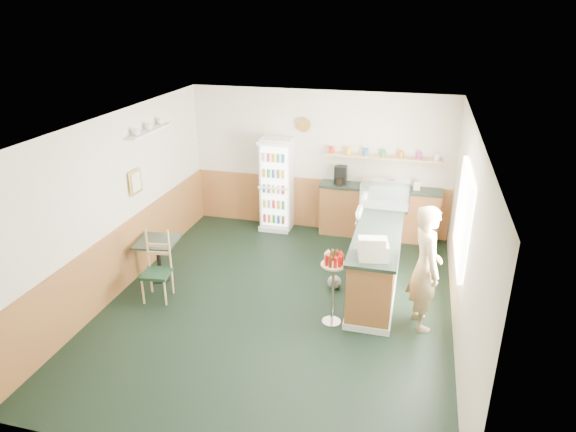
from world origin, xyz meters
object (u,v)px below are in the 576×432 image
(shopkeeper, at_px, (425,268))
(cafe_chair, at_px, (158,263))
(condiment_stand, at_px, (333,276))
(cafe_table, at_px, (158,252))
(cash_register, at_px, (373,249))
(display_case, at_px, (385,195))
(drinks_fridge, at_px, (277,184))

(shopkeeper, height_order, cafe_chair, shopkeeper)
(condiment_stand, bearing_deg, cafe_table, 169.72)
(shopkeeper, bearing_deg, cash_register, 79.85)
(shopkeeper, distance_m, condiment_stand, 1.23)
(cafe_table, bearing_deg, display_case, 23.24)
(cash_register, height_order, shopkeeper, shopkeeper)
(cafe_table, relative_size, cafe_chair, 0.65)
(drinks_fridge, height_order, cash_register, drinks_fridge)
(shopkeeper, xyz_separation_m, condiment_stand, (-1.19, -0.26, -0.15))
(cafe_table, bearing_deg, condiment_stand, -10.28)
(display_case, relative_size, cafe_table, 1.16)
(cafe_table, bearing_deg, cafe_chair, -61.18)
(shopkeeper, height_order, condiment_stand, shopkeeper)
(shopkeeper, height_order, cafe_table, shopkeeper)
(cafe_chair, bearing_deg, cash_register, -6.30)
(cafe_table, bearing_deg, drinks_fridge, 62.80)
(drinks_fridge, bearing_deg, cafe_table, -117.20)
(display_case, bearing_deg, condiment_stand, -103.94)
(shopkeeper, relative_size, condiment_stand, 1.65)
(display_case, distance_m, cash_register, 1.82)
(cafe_table, bearing_deg, cash_register, -5.96)
(condiment_stand, bearing_deg, display_case, 76.06)
(display_case, relative_size, condiment_stand, 0.74)
(drinks_fridge, xyz_separation_m, cafe_chair, (-1.01, -2.94, -0.35))
(condiment_stand, bearing_deg, cafe_chair, 178.79)
(shopkeeper, bearing_deg, cafe_table, 68.69)
(condiment_stand, bearing_deg, shopkeeper, 12.48)
(cafe_table, distance_m, cafe_chair, 0.54)
(cash_register, bearing_deg, condiment_stand, -171.07)
(shopkeeper, bearing_deg, display_case, 4.47)
(cash_register, xyz_separation_m, cafe_table, (-3.40, 0.36, -0.64))
(display_case, bearing_deg, cash_register, -90.00)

